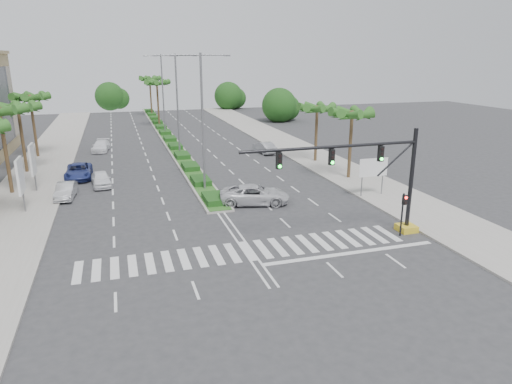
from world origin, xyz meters
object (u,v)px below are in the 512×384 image
car_parked_b (66,191)px  car_parked_c (79,171)px  car_right (264,147)px  car_parked_a (101,179)px  car_parked_d (101,146)px  car_crossing (255,195)px

car_parked_b → car_parked_c: 6.75m
car_right → car_parked_a: bearing=20.4°
car_parked_c → car_right: car_parked_c is taller
car_parked_a → car_parked_d: size_ratio=0.88×
car_parked_a → car_crossing: (12.17, -9.37, 0.11)m
car_parked_c → car_crossing: (14.36, -12.99, 0.06)m
car_parked_a → car_parked_c: size_ratio=0.77×
car_parked_d → car_right: (19.65, -7.35, 0.05)m
car_parked_b → car_right: car_right is taller
car_right → car_parked_b: bearing=23.6°
car_parked_a → car_parked_c: (-2.19, 3.62, 0.04)m
car_parked_b → car_parked_c: size_ratio=0.77×
car_parked_b → car_parked_d: size_ratio=0.88×
car_parked_d → car_right: car_right is taller
car_parked_a → car_right: 21.77m
car_parked_a → car_right: car_right is taller
car_parked_a → car_right: bearing=21.9°
car_parked_b → car_crossing: bearing=-18.0°
car_parked_d → car_right: size_ratio=1.06×
car_parked_a → car_right: size_ratio=0.93×
car_right → car_parked_d: bearing=-27.4°
car_parked_c → car_parked_b: bearing=-95.0°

